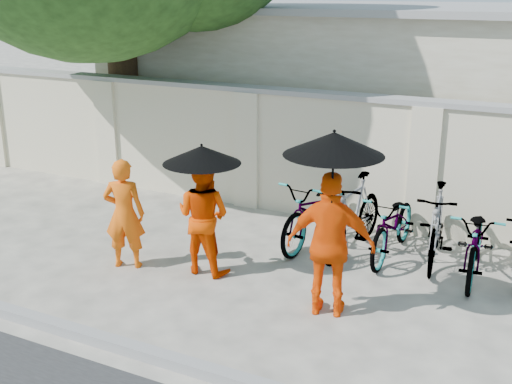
% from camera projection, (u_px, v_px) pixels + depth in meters
% --- Properties ---
extents(ground, '(80.00, 80.00, 0.00)m').
position_uv_depth(ground, '(206.00, 287.00, 8.22)').
color(ground, beige).
extents(kerb, '(40.00, 0.16, 0.12)m').
position_uv_depth(kerb, '(123.00, 346.00, 6.75)').
color(kerb, gray).
rests_on(kerb, ground).
extents(compound_wall, '(20.00, 0.30, 2.00)m').
position_uv_depth(compound_wall, '(362.00, 163.00, 10.20)').
color(compound_wall, beige).
rests_on(compound_wall, ground).
extents(building_behind, '(14.00, 6.00, 3.20)m').
position_uv_depth(building_behind, '(471.00, 95.00, 12.82)').
color(building_behind, silver).
rests_on(building_behind, ground).
extents(monk_left, '(0.65, 0.54, 1.52)m').
position_uv_depth(monk_left, '(124.00, 214.00, 8.61)').
color(monk_left, '#FB610C').
rests_on(monk_left, ground).
extents(monk_center, '(0.78, 0.61, 1.57)m').
position_uv_depth(monk_center, '(203.00, 216.00, 8.45)').
color(monk_center, '#E63E00').
rests_on(monk_center, ground).
extents(parasol_center, '(1.01, 1.01, 0.87)m').
position_uv_depth(parasol_center, '(202.00, 155.00, 8.10)').
color(parasol_center, black).
rests_on(parasol_center, ground).
extents(monk_right, '(1.08, 0.63, 1.73)m').
position_uv_depth(monk_right, '(331.00, 245.00, 7.30)').
color(monk_right, '#FF5106').
rests_on(monk_right, ground).
extents(parasol_right, '(1.10, 1.10, 1.22)m').
position_uv_depth(parasol_right, '(334.00, 144.00, 6.86)').
color(parasol_right, black).
rests_on(parasol_right, ground).
extents(bike_0, '(0.90, 2.03, 1.04)m').
position_uv_depth(bike_0, '(317.00, 211.00, 9.46)').
color(bike_0, '#999999').
rests_on(bike_0, ground).
extents(bike_1, '(0.72, 1.92, 1.12)m').
position_uv_depth(bike_1, '(353.00, 215.00, 9.15)').
color(bike_1, '#999999').
rests_on(bike_1, ground).
extents(bike_2, '(0.67, 1.83, 0.95)m').
position_uv_depth(bike_2, '(394.00, 225.00, 9.01)').
color(bike_2, '#999999').
rests_on(bike_2, ground).
extents(bike_3, '(0.73, 1.84, 1.08)m').
position_uv_depth(bike_3, '(436.00, 226.00, 8.80)').
color(bike_3, '#999999').
rests_on(bike_3, ground).
extents(bike_4, '(0.79, 1.89, 0.97)m').
position_uv_depth(bike_4, '(477.00, 242.00, 8.39)').
color(bike_4, '#999999').
rests_on(bike_4, ground).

